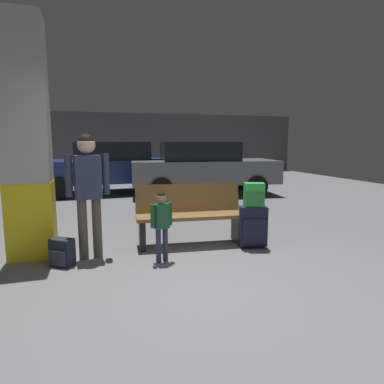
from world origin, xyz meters
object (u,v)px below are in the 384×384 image
at_px(structural_pillar, 26,141).
at_px(suitcase, 253,226).
at_px(bench, 190,215).
at_px(child, 161,219).
at_px(parked_car_far, 107,166).
at_px(backpack_dark_floor, 62,253).
at_px(backpack_bright, 254,195).
at_px(adult, 88,183).
at_px(parked_car_near, 203,167).

xyz_separation_m(structural_pillar, suitcase, (2.98, -0.58, -1.21)).
distance_m(bench, child, 0.87).
xyz_separation_m(structural_pillar, parked_car_far, (1.30, 5.48, -0.73)).
xyz_separation_m(structural_pillar, backpack_dark_floor, (0.39, -0.54, -1.37)).
distance_m(bench, backpack_bright, 0.99).
height_order(backpack_bright, adult, adult).
bearing_deg(structural_pillar, adult, -24.32).
bearing_deg(adult, backpack_dark_floor, -149.39).
distance_m(child, backpack_dark_floor, 1.29).
bearing_deg(parked_car_far, backpack_dark_floor, -98.54).
xyz_separation_m(structural_pillar, parked_car_near, (3.90, 4.39, -0.73)).
bearing_deg(backpack_dark_floor, parked_car_near, 54.49).
bearing_deg(parked_car_near, suitcase, -100.56).
bearing_deg(backpack_bright, suitcase, 39.08).
bearing_deg(parked_car_far, suitcase, -74.48).
xyz_separation_m(bench, backpack_bright, (0.80, -0.46, 0.33)).
distance_m(bench, parked_car_near, 4.84).
xyz_separation_m(suitcase, adult, (-2.24, 0.25, 0.68)).
relative_size(backpack_bright, parked_car_near, 0.08).
bearing_deg(bench, backpack_bright, -30.00).
xyz_separation_m(suitcase, parked_car_far, (-1.68, 6.06, 0.48)).
distance_m(bench, suitcase, 0.94).
height_order(structural_pillar, adult, structural_pillar).
bearing_deg(adult, parked_car_far, 84.51).
bearing_deg(bench, child, -131.59).
bearing_deg(child, backpack_dark_floor, 169.32).
relative_size(child, adult, 0.56).
distance_m(child, parked_car_far, 6.26).
xyz_separation_m(backpack_bright, child, (-1.38, -0.18, -0.21)).
bearing_deg(structural_pillar, suitcase, -11.03).
bearing_deg(backpack_dark_floor, parked_car_far, 81.46).
distance_m(suitcase, backpack_bright, 0.45).
xyz_separation_m(backpack_bright, adult, (-2.24, 0.25, 0.23)).
relative_size(bench, suitcase, 2.72).
bearing_deg(bench, adult, -171.45).
bearing_deg(child, structural_pillar, 154.44).
relative_size(bench, child, 1.81).
xyz_separation_m(structural_pillar, backpack_bright, (2.98, -0.58, -0.76)).
height_order(suitcase, child, child).
relative_size(bench, adult, 1.02).
bearing_deg(child, backpack_bright, 7.59).
xyz_separation_m(backpack_bright, parked_car_near, (0.93, 4.97, 0.03)).
distance_m(suitcase, backpack_dark_floor, 2.59).
relative_size(suitcase, parked_car_near, 0.14).
relative_size(structural_pillar, backpack_bright, 9.08).
distance_m(parked_car_far, parked_car_near, 2.83).
height_order(adult, backpack_dark_floor, adult).
xyz_separation_m(backpack_dark_floor, parked_car_far, (0.90, 6.02, 0.64)).
bearing_deg(child, parked_car_far, 92.78).
xyz_separation_m(suitcase, backpack_dark_floor, (-2.59, 0.04, -0.15)).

